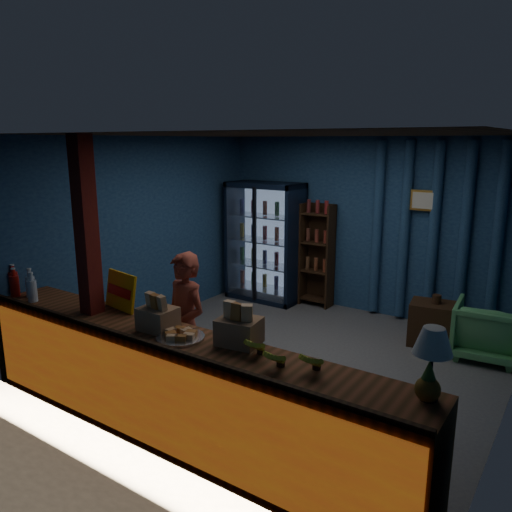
{
  "coord_description": "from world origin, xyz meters",
  "views": [
    {
      "loc": [
        2.76,
        -4.74,
        2.53
      ],
      "look_at": [
        -0.33,
        -0.2,
        1.27
      ],
      "focal_mm": 35.0,
      "sensor_mm": 36.0,
      "label": 1
    }
  ],
  "objects_px": {
    "table_lamp": "(433,344)",
    "green_chair": "(487,331)",
    "pastry_tray": "(181,336)",
    "shopkeeper": "(185,327)"
  },
  "relations": [
    {
      "from": "shopkeeper",
      "to": "green_chair",
      "type": "relative_size",
      "value": 2.01
    },
    {
      "from": "pastry_tray",
      "to": "table_lamp",
      "type": "relative_size",
      "value": 0.84
    },
    {
      "from": "table_lamp",
      "to": "green_chair",
      "type": "bearing_deg",
      "value": 92.79
    },
    {
      "from": "green_chair",
      "to": "pastry_tray",
      "type": "bearing_deg",
      "value": 56.47
    },
    {
      "from": "green_chair",
      "to": "pastry_tray",
      "type": "relative_size",
      "value": 1.85
    },
    {
      "from": "green_chair",
      "to": "pastry_tray",
      "type": "xyz_separation_m",
      "value": [
        -1.81,
        -3.32,
        0.63
      ]
    },
    {
      "from": "shopkeeper",
      "to": "table_lamp",
      "type": "height_order",
      "value": "shopkeeper"
    },
    {
      "from": "green_chair",
      "to": "table_lamp",
      "type": "distance_m",
      "value": 3.33
    },
    {
      "from": "green_chair",
      "to": "pastry_tray",
      "type": "height_order",
      "value": "pastry_tray"
    },
    {
      "from": "pastry_tray",
      "to": "table_lamp",
      "type": "distance_m",
      "value": 2.0
    }
  ]
}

